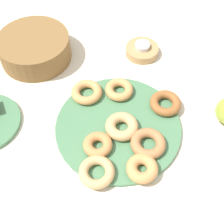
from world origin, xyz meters
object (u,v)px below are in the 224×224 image
(donut_0, at_px, (119,90))
(candle_holder, at_px, (142,51))
(basket, at_px, (35,48))
(donut_7, at_px, (165,103))
(donut_1, at_px, (98,145))
(donut_2, at_px, (121,127))
(donut_6, at_px, (148,143))
(donut_4, at_px, (142,168))
(tealight, at_px, (142,46))
(donut_plate, at_px, (118,127))
(donut_5, at_px, (87,92))
(donut_3, at_px, (97,172))

(donut_0, distance_m, candle_holder, 0.20)
(donut_0, relative_size, basket, 0.36)
(donut_7, bearing_deg, donut_1, -179.83)
(donut_2, height_order, donut_6, donut_2)
(donut_4, bearing_deg, donut_7, 33.34)
(donut_1, xyz_separation_m, tealight, (0.33, 0.22, 0.01))
(donut_plate, height_order, tealight, tealight)
(donut_0, height_order, basket, basket)
(donut_6, xyz_separation_m, basket, (-0.08, 0.48, 0.02))
(donut_6, bearing_deg, donut_1, 146.32)
(donut_5, distance_m, candle_holder, 0.26)
(donut_0, relative_size, donut_4, 1.03)
(donut_7, distance_m, basket, 0.46)
(donut_6, xyz_separation_m, donut_7, (0.13, 0.07, -0.00))
(donut_0, height_order, donut_3, same)
(candle_holder, relative_size, basket, 0.47)
(donut_plate, xyz_separation_m, donut_1, (-0.08, -0.02, 0.02))
(donut_4, height_order, tealight, tealight)
(donut_3, xyz_separation_m, donut_5, (0.12, 0.23, 0.00))
(donut_7, height_order, basket, basket)
(basket, bearing_deg, donut_2, -82.46)
(tealight, bearing_deg, donut_6, -126.38)
(donut_3, relative_size, donut_5, 0.99)
(donut_0, bearing_deg, donut_7, -56.22)
(donut_6, bearing_deg, donut_5, 98.79)
(donut_1, relative_size, donut_4, 0.97)
(candle_holder, bearing_deg, donut_5, -168.33)
(donut_0, distance_m, donut_4, 0.26)
(donut_3, height_order, donut_6, donut_6)
(donut_4, relative_size, donut_6, 0.87)
(donut_3, bearing_deg, donut_6, -4.30)
(donut_2, xyz_separation_m, donut_6, (0.03, -0.08, -0.00))
(donut_5, bearing_deg, donut_2, -86.72)
(donut_4, height_order, basket, basket)
(donut_1, distance_m, donut_7, 0.24)
(tealight, relative_size, basket, 0.21)
(donut_plate, distance_m, donut_2, 0.03)
(donut_0, distance_m, donut_7, 0.14)
(donut_3, height_order, basket, basket)
(donut_4, bearing_deg, donut_0, 66.26)
(donut_2, xyz_separation_m, donut_3, (-0.13, -0.07, -0.00))
(donut_6, relative_size, basket, 0.40)
(donut_6, bearing_deg, donut_0, 76.30)
(donut_plate, distance_m, donut_1, 0.09)
(donut_1, xyz_separation_m, candle_holder, (0.33, 0.22, -0.01))
(donut_4, distance_m, candle_holder, 0.44)
(donut_plate, distance_m, donut_6, 0.10)
(donut_plate, xyz_separation_m, donut_4, (-0.03, -0.15, 0.02))
(donut_2, height_order, donut_3, donut_2)
(donut_plate, distance_m, basket, 0.39)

